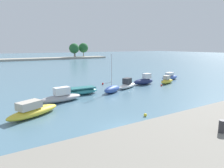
{
  "coord_description": "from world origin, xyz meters",
  "views": [
    {
      "loc": [
        -9.56,
        -12.41,
        6.8
      ],
      "look_at": [
        6.88,
        13.69,
        1.09
      ],
      "focal_mm": 33.09,
      "sensor_mm": 36.0,
      "label": 1
    }
  ],
  "objects_px": {
    "mooring_bollard": "(222,126)",
    "moored_boat_2": "(61,97)",
    "moored_boat_7": "(167,81)",
    "moored_boat_8": "(170,77)",
    "mooring_buoy_1": "(161,85)",
    "mooring_buoy_0": "(103,84)",
    "moored_boat_4": "(112,89)",
    "mooring_buoy_2": "(145,115)",
    "moored_boat_6": "(144,81)",
    "moored_boat_1": "(33,111)",
    "moored_boat_5": "(127,85)",
    "moored_boat_3": "(82,91)"
  },
  "relations": [
    {
      "from": "mooring_bollard",
      "to": "moored_boat_2",
      "type": "xyz_separation_m",
      "value": [
        -1.59,
        19.21,
        -2.42
      ]
    },
    {
      "from": "moored_boat_2",
      "to": "moored_boat_7",
      "type": "xyz_separation_m",
      "value": [
        20.58,
        1.89,
        -0.08
      ]
    },
    {
      "from": "moored_boat_8",
      "to": "mooring_buoy_1",
      "type": "xyz_separation_m",
      "value": [
        -6.58,
        -4.18,
        -0.39
      ]
    },
    {
      "from": "moored_boat_7",
      "to": "mooring_buoy_0",
      "type": "bearing_deg",
      "value": 138.54
    },
    {
      "from": "moored_boat_4",
      "to": "mooring_buoy_2",
      "type": "xyz_separation_m",
      "value": [
        -2.84,
        -10.63,
        -0.38
      ]
    },
    {
      "from": "moored_boat_4",
      "to": "moored_boat_7",
      "type": "bearing_deg",
      "value": -22.51
    },
    {
      "from": "mooring_bollard",
      "to": "moored_boat_4",
      "type": "height_order",
      "value": "moored_boat_4"
    },
    {
      "from": "moored_boat_2",
      "to": "mooring_buoy_0",
      "type": "bearing_deg",
      "value": 29.44
    },
    {
      "from": "mooring_bollard",
      "to": "moored_boat_4",
      "type": "bearing_deg",
      "value": 72.18
    },
    {
      "from": "moored_boat_4",
      "to": "mooring_bollard",
      "type": "bearing_deg",
      "value": -134.77
    },
    {
      "from": "mooring_bollard",
      "to": "moored_boat_8",
      "type": "height_order",
      "value": "mooring_bollard"
    },
    {
      "from": "mooring_bollard",
      "to": "mooring_buoy_1",
      "type": "xyz_separation_m",
      "value": [
        16.26,
        19.78,
        -2.87
      ]
    },
    {
      "from": "mooring_bollard",
      "to": "moored_boat_6",
      "type": "bearing_deg",
      "value": 56.82
    },
    {
      "from": "moored_boat_2",
      "to": "mooring_buoy_0",
      "type": "relative_size",
      "value": 15.14
    },
    {
      "from": "moored_boat_1",
      "to": "moored_boat_4",
      "type": "distance_m",
      "value": 13.06
    },
    {
      "from": "moored_boat_1",
      "to": "moored_boat_6",
      "type": "xyz_separation_m",
      "value": [
        20.51,
        7.32,
        0.06
      ]
    },
    {
      "from": "moored_boat_4",
      "to": "mooring_buoy_0",
      "type": "distance_m",
      "value": 6.51
    },
    {
      "from": "moored_boat_4",
      "to": "moored_boat_7",
      "type": "distance_m",
      "value": 12.56
    },
    {
      "from": "moored_boat_4",
      "to": "mooring_buoy_0",
      "type": "bearing_deg",
      "value": 45.52
    },
    {
      "from": "moored_boat_6",
      "to": "moored_boat_8",
      "type": "xyz_separation_m",
      "value": [
        8.02,
        1.29,
        -0.13
      ]
    },
    {
      "from": "mooring_buoy_0",
      "to": "moored_boat_6",
      "type": "bearing_deg",
      "value": -29.76
    },
    {
      "from": "mooring_buoy_2",
      "to": "moored_boat_1",
      "type": "bearing_deg",
      "value": 147.86
    },
    {
      "from": "moored_boat_5",
      "to": "moored_boat_7",
      "type": "height_order",
      "value": "moored_boat_5"
    },
    {
      "from": "mooring_bollard",
      "to": "moored_boat_8",
      "type": "distance_m",
      "value": 33.2
    },
    {
      "from": "moored_boat_3",
      "to": "mooring_buoy_0",
      "type": "relative_size",
      "value": 12.68
    },
    {
      "from": "moored_boat_2",
      "to": "mooring_buoy_1",
      "type": "xyz_separation_m",
      "value": [
        17.85,
        0.57,
        -0.46
      ]
    },
    {
      "from": "moored_boat_1",
      "to": "moored_boat_2",
      "type": "height_order",
      "value": "moored_boat_2"
    },
    {
      "from": "moored_boat_6",
      "to": "mooring_bollard",
      "type": "bearing_deg",
      "value": -122.14
    },
    {
      "from": "moored_boat_7",
      "to": "moored_boat_8",
      "type": "distance_m",
      "value": 4.8
    },
    {
      "from": "moored_boat_5",
      "to": "mooring_buoy_2",
      "type": "bearing_deg",
      "value": -143.76
    },
    {
      "from": "moored_boat_3",
      "to": "mooring_buoy_1",
      "type": "relative_size",
      "value": 15.66
    },
    {
      "from": "moored_boat_1",
      "to": "mooring_buoy_2",
      "type": "xyz_separation_m",
      "value": [
        9.31,
        -5.85,
        -0.45
      ]
    },
    {
      "from": "mooring_bollard",
      "to": "mooring_buoy_0",
      "type": "relative_size",
      "value": 1.64
    },
    {
      "from": "mooring_buoy_2",
      "to": "mooring_bollard",
      "type": "bearing_deg",
      "value": -110.88
    },
    {
      "from": "moored_boat_5",
      "to": "mooring_buoy_0",
      "type": "bearing_deg",
      "value": 89.49
    },
    {
      "from": "moored_boat_4",
      "to": "moored_boat_7",
      "type": "height_order",
      "value": "moored_boat_4"
    },
    {
      "from": "moored_boat_8",
      "to": "mooring_buoy_1",
      "type": "relative_size",
      "value": 17.09
    },
    {
      "from": "moored_boat_3",
      "to": "mooring_buoy_1",
      "type": "bearing_deg",
      "value": -4.88
    },
    {
      "from": "moored_boat_3",
      "to": "moored_boat_4",
      "type": "height_order",
      "value": "moored_boat_4"
    },
    {
      "from": "moored_boat_3",
      "to": "mooring_buoy_0",
      "type": "height_order",
      "value": "moored_boat_3"
    },
    {
      "from": "moored_boat_4",
      "to": "moored_boat_5",
      "type": "height_order",
      "value": "moored_boat_4"
    },
    {
      "from": "moored_boat_6",
      "to": "moored_boat_8",
      "type": "height_order",
      "value": "moored_boat_6"
    },
    {
      "from": "moored_boat_5",
      "to": "mooring_buoy_0",
      "type": "distance_m",
      "value": 5.01
    },
    {
      "from": "moored_boat_4",
      "to": "mooring_buoy_1",
      "type": "bearing_deg",
      "value": -29.01
    },
    {
      "from": "moored_boat_1",
      "to": "moored_boat_5",
      "type": "xyz_separation_m",
      "value": [
        16.15,
        6.42,
        -0.07
      ]
    },
    {
      "from": "moored_boat_6",
      "to": "mooring_buoy_1",
      "type": "bearing_deg",
      "value": -62.56
    },
    {
      "from": "moored_boat_2",
      "to": "mooring_buoy_2",
      "type": "distance_m",
      "value": 11.03
    },
    {
      "from": "moored_boat_6",
      "to": "moored_boat_7",
      "type": "bearing_deg",
      "value": -19.6
    },
    {
      "from": "mooring_bollard",
      "to": "moored_boat_5",
      "type": "bearing_deg",
      "value": 64.32
    },
    {
      "from": "moored_boat_5",
      "to": "moored_boat_6",
      "type": "xyz_separation_m",
      "value": [
        4.36,
        0.9,
        0.13
      ]
    }
  ]
}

